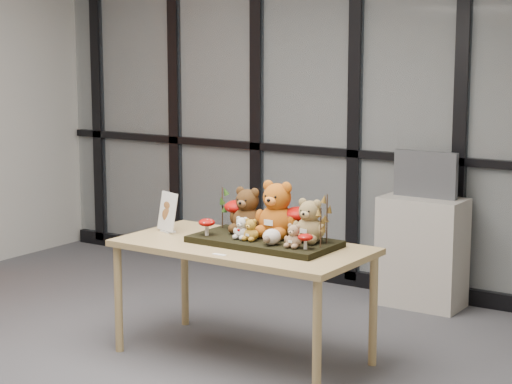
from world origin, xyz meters
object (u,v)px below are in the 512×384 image
Objects in this scene: mushroom_front_right at (305,241)px; monitor at (425,174)px; bear_small_yellow at (251,228)px; bear_pooh_yellow at (277,206)px; mushroom_front_left at (207,226)px; sign_holder at (167,214)px; bear_brown_medium at (248,208)px; bear_tan_back at (310,218)px; mushroom_back_left at (239,213)px; plush_cream_hedgehog at (272,236)px; bear_white_bow at (242,227)px; mushroom_back_right at (299,221)px; bear_beige_small at (294,234)px; cabinet at (422,252)px; display_table at (243,255)px; diorama_tray at (264,242)px.

monitor is (-0.01, 1.71, 0.17)m from mushroom_front_right.
bear_pooh_yellow is at bearing 68.23° from bear_small_yellow.
mushroom_front_left is 0.44× the size of sign_holder.
bear_brown_medium is at bearing -177.63° from bear_pooh_yellow.
mushroom_back_left is (-0.54, 0.06, -0.04)m from bear_tan_back.
plush_cream_hedgehog is (0.16, -0.03, -0.02)m from bear_small_yellow.
bear_white_bow is at bearing 172.48° from plush_cream_hedgehog.
sign_holder is at bearing -169.01° from mushroom_back_right.
bear_pooh_yellow is 0.32m from mushroom_back_left.
mushroom_back_right is at bearing 150.08° from bear_tan_back.
bear_tan_back is 0.54m from mushroom_back_left.
bear_beige_small is 0.59m from mushroom_back_left.
mushroom_back_left is 1.60m from monitor.
mushroom_back_left is 0.82× the size of sign_holder.
bear_white_bow reaches higher than cabinet.
bear_beige_small is at bearing -39.29° from bear_pooh_yellow.
bear_pooh_yellow is 0.26m from plush_cream_hedgehog.
sign_holder is (-1.06, 0.08, 0.03)m from mushroom_front_right.
monitor reaches higher than display_table.
monitor is (0.18, 1.47, 0.11)m from mushroom_back_right.
diorama_tray is 2.34× the size of bear_pooh_yellow.
mushroom_front_left is at bearing -171.91° from bear_white_bow.
plush_cream_hedgehog is at bearing -96.92° from monitor.
bear_small_yellow is at bearing -129.77° from mushroom_back_right.
bear_brown_medium reaches higher than mushroom_back_left.
bear_brown_medium reaches higher than plush_cream_hedgehog.
bear_beige_small is 1.56× the size of mushroom_front_right.
monitor reaches higher than mushroom_back_left.
plush_cream_hedgehog is at bearing 13.34° from sign_holder.
plush_cream_hedgehog is at bearing -9.12° from bear_small_yellow.
mushroom_back_right is (0.03, 0.26, 0.05)m from plush_cream_hedgehog.
cabinet is (0.21, 1.71, -0.40)m from plush_cream_hedgehog.
bear_tan_back is 0.35m from bear_small_yellow.
bear_beige_small reaches higher than display_table.
bear_small_yellow is (0.14, -0.17, -0.08)m from bear_brown_medium.
bear_small_yellow is at bearing -3.63° from bear_white_bow.
mushroom_front_right is at bearing -2.14° from bear_white_bow.
bear_small_yellow is 1.29× the size of mushroom_front_left.
bear_beige_small reaches higher than diorama_tray.
bear_pooh_yellow is 0.21m from bear_brown_medium.
bear_brown_medium is 0.45m from bear_tan_back.
monitor reaches higher than bear_pooh_yellow.
monitor reaches higher than mushroom_back_right.
bear_white_bow is 0.32× the size of monitor.
sign_holder is at bearing 175.83° from mushroom_front_right.
mushroom_front_left is at bearing -111.42° from monitor.
mushroom_front_left is (-0.24, -0.03, -0.02)m from bear_white_bow.
bear_white_bow is at bearing -52.25° from mushroom_back_left.
bear_brown_medium is 1.67m from cabinet.
bear_beige_small is 0.99m from sign_holder.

